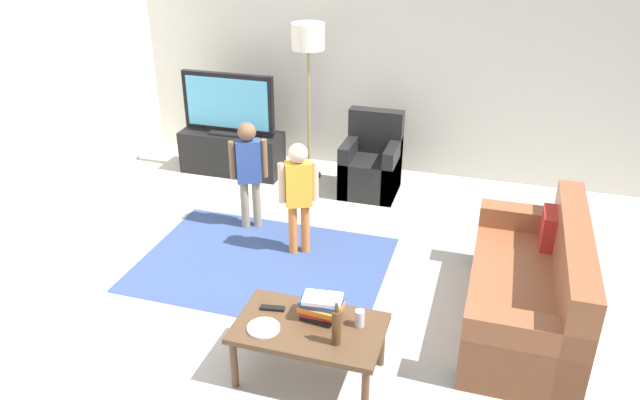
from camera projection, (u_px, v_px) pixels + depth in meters
ground at (299, 302)px, 5.08m from camera, size 7.80×7.80×0.00m
wall_back at (381, 56)px, 7.05m from camera, size 6.00×0.12×2.70m
area_rug at (263, 264)px, 5.59m from camera, size 2.20×1.60×0.01m
tv_stand at (232, 153)px, 7.36m from camera, size 1.20×0.44×0.50m
tv at (228, 104)px, 7.07m from camera, size 1.10×0.28×0.71m
couch at (535, 292)px, 4.69m from camera, size 0.80×1.80×0.86m
armchair at (372, 166)px, 6.85m from camera, size 0.60×0.60×0.90m
floor_lamp at (308, 45)px, 6.67m from camera, size 0.36×0.36×1.78m
child_near_tv at (249, 166)px, 5.95m from camera, size 0.34×0.22×1.10m
child_center at (298, 189)px, 5.50m from camera, size 0.33×0.21×1.08m
coffee_table at (309, 332)px, 4.14m from camera, size 1.00×0.60×0.42m
book_stack at (321, 307)px, 4.17m from camera, size 0.30×0.23×0.17m
bottle at (336, 327)px, 3.90m from camera, size 0.06×0.06×0.31m
tv_remote at (273, 308)px, 4.28m from camera, size 0.18×0.07×0.02m
soda_can at (360, 318)px, 4.10m from camera, size 0.07×0.07×0.12m
plate at (264, 328)px, 4.09m from camera, size 0.22×0.22×0.02m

